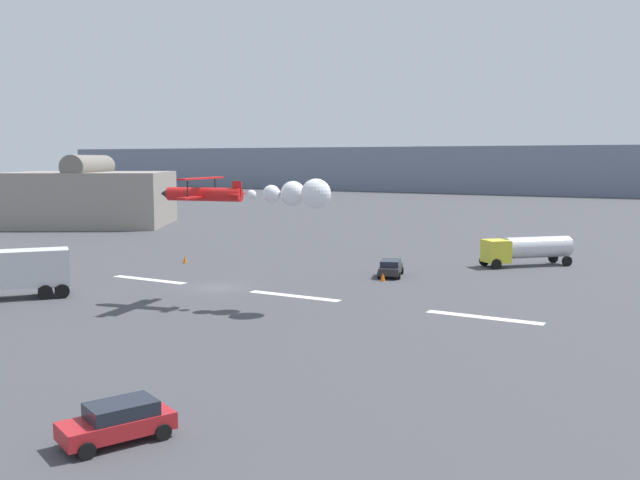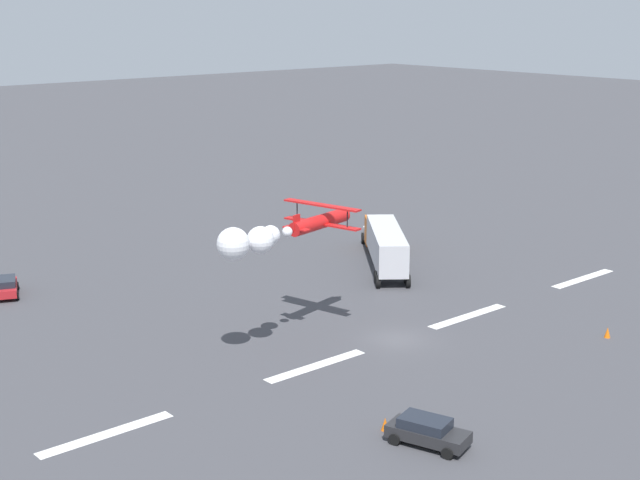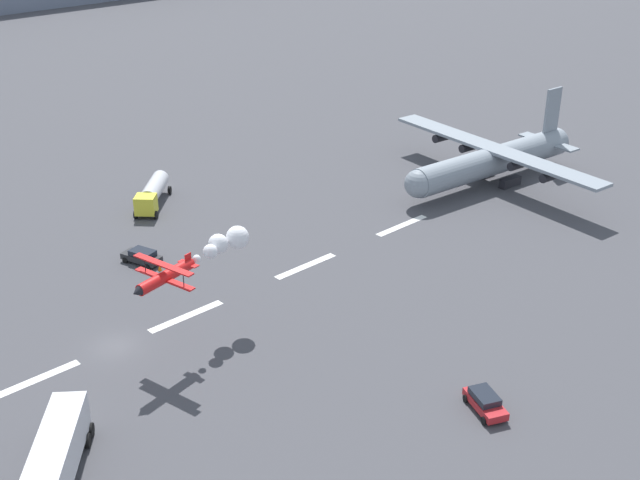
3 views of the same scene
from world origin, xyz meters
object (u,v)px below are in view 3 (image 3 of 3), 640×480
at_px(stunt_biplane_red, 209,252).
at_px(followme_car_yellow, 485,402).
at_px(semi_truck_orange, 50,478).
at_px(traffic_cone_far, 160,267).
at_px(airport_staff_sedan, 142,256).
at_px(fuel_tanker_truck, 152,193).
at_px(cargo_transport_plane, 488,161).

height_order(stunt_biplane_red, followme_car_yellow, stunt_biplane_red).
height_order(semi_truck_orange, traffic_cone_far, semi_truck_orange).
bearing_deg(airport_staff_sedan, fuel_tanker_truck, 53.82).
relative_size(stunt_biplane_red, airport_staff_sedan, 2.82).
distance_m(semi_truck_orange, airport_staff_sedan, 34.89).
height_order(stunt_biplane_red, traffic_cone_far, stunt_biplane_red).
distance_m(stunt_biplane_red, semi_truck_orange, 23.73).
height_order(stunt_biplane_red, airport_staff_sedan, stunt_biplane_red).
xyz_separation_m(fuel_tanker_truck, traffic_cone_far, (-8.61, -15.11, -1.37)).
height_order(cargo_transport_plane, airport_staff_sedan, cargo_transport_plane).
distance_m(airport_staff_sedan, traffic_cone_far, 2.77).
bearing_deg(cargo_transport_plane, semi_truck_orange, -167.29).
bearing_deg(traffic_cone_far, cargo_transport_plane, -10.56).
bearing_deg(followme_car_yellow, fuel_tanker_truck, 87.35).
xyz_separation_m(stunt_biplane_red, airport_staff_sedan, (2.24, 16.19, -7.35)).
bearing_deg(semi_truck_orange, traffic_cone_far, 45.47).
bearing_deg(fuel_tanker_truck, traffic_cone_far, -119.69).
relative_size(cargo_transport_plane, stunt_biplane_red, 2.54).
height_order(fuel_tanker_truck, airport_staff_sedan, fuel_tanker_truck).
relative_size(stunt_biplane_red, traffic_cone_far, 17.72).
height_order(followme_car_yellow, traffic_cone_far, followme_car_yellow).
height_order(cargo_transport_plane, semi_truck_orange, cargo_transport_plane).
distance_m(semi_truck_orange, followme_car_yellow, 32.47).
distance_m(fuel_tanker_truck, airport_staff_sedan, 15.41).
bearing_deg(traffic_cone_far, followme_car_yellow, -80.55).
bearing_deg(followme_car_yellow, traffic_cone_far, 99.45).
bearing_deg(traffic_cone_far, stunt_biplane_red, -101.35).
xyz_separation_m(cargo_transport_plane, fuel_tanker_truck, (-36.07, 23.44, -1.50)).
relative_size(cargo_transport_plane, traffic_cone_far, 45.04).
xyz_separation_m(cargo_transport_plane, stunt_biplane_red, (-47.39, -5.16, 4.92)).
bearing_deg(traffic_cone_far, airport_staff_sedan, 99.78).
height_order(semi_truck_orange, followme_car_yellow, semi_truck_orange).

